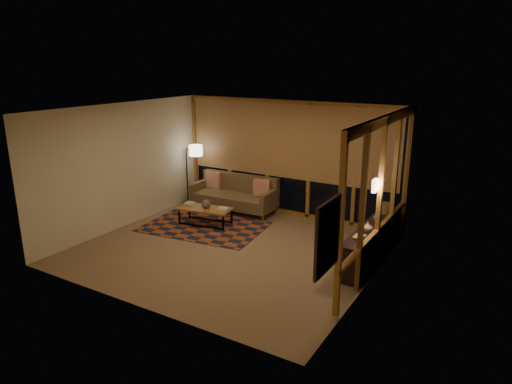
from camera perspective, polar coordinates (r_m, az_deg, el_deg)
The scene contains 21 objects.
floor at distance 9.00m, azimuth -3.23°, elevation -7.12°, with size 5.50×5.00×0.01m, color #8F7050.
ceiling at distance 8.31m, azimuth -3.52°, elevation 10.25°, with size 5.50×5.00×0.01m, color beige.
walls at distance 8.55m, azimuth -3.37°, elevation 1.22°, with size 5.51×5.01×2.70m.
window_wall_back at distance 10.60m, azimuth 4.01°, elevation 4.13°, with size 5.30×0.16×2.60m, color brown, non-canonical shape.
window_wall_right at distance 8.00m, azimuth 15.28°, elevation -0.40°, with size 0.16×3.70×2.60m, color brown, non-canonical shape.
wall_art at distance 5.75m, azimuth 8.86°, elevation -5.49°, with size 0.06×0.74×0.94m, color red, non-canonical shape.
wall_sconce at distance 7.82m, azimuth 14.66°, elevation 0.80°, with size 0.12×0.18×0.22m, color white, non-canonical shape.
sofa at distance 11.07m, azimuth -2.83°, elevation -0.27°, with size 2.08×0.84×0.85m, color brown, non-canonical shape.
pillow_left at distance 11.58m, azimuth -5.30°, elevation 1.49°, with size 0.42×0.14×0.42m, color #D84B25, non-canonical shape.
pillow_right at distance 10.80m, azimuth 0.73°, elevation 0.45°, with size 0.40×0.13×0.40m, color #D84B25, non-canonical shape.
area_rug at distance 10.17m, azimuth -6.51°, elevation -4.34°, with size 2.59×1.72×0.01m, color #95421D.
coffee_table at distance 10.26m, azimuth -6.33°, elevation -3.04°, with size 1.18×0.54×0.39m, color brown, non-canonical shape.
book_stack_a at distance 10.40m, azimuth -8.30°, elevation -1.50°, with size 0.24×0.19×0.07m, color silver, non-canonical shape.
book_stack_b at distance 10.02m, azimuth -4.12°, elevation -2.10°, with size 0.26×0.21×0.05m, color silver, non-canonical shape.
ceramic_pot at distance 10.15m, azimuth -6.26°, elevation -1.49°, with size 0.20×0.20×0.20m, color black.
floor_lamp at distance 11.79m, azimuth -8.63°, elevation 2.34°, with size 0.52×0.34×1.55m, color black, non-canonical shape.
bookshelf at distance 8.75m, azimuth 14.30°, elevation -6.06°, with size 0.40×2.56×0.64m, color #371F1A, non-canonical shape.
basket at distance 9.37m, azimuth 15.85°, elevation -1.94°, with size 0.27×0.27×0.20m, color olive.
teal_bowl at distance 8.82m, azimuth 14.93°, elevation -3.15°, with size 0.16×0.16×0.16m, color #1E8175.
vase at distance 8.27m, azimuth 13.76°, elevation -4.25°, with size 0.18×0.18×0.19m, color tan.
shelf_book_stack at distance 7.89m, azimuth 12.76°, elevation -5.63°, with size 0.18×0.25×0.07m, color silver, non-canonical shape.
Camera 1 is at (4.65, -6.84, 3.55)m, focal length 32.00 mm.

